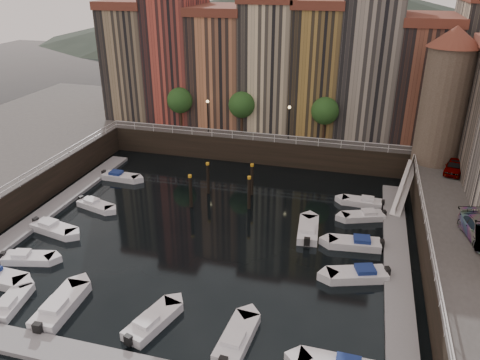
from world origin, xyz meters
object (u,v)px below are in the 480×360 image
(corner_tower, at_px, (445,95))
(boat_left_1, at_px, (28,258))
(gangway, at_px, (405,185))
(mooring_pilings, at_px, (225,186))
(boat_left_2, at_px, (53,228))
(car_a, at_px, (454,167))

(corner_tower, xyz_separation_m, boat_left_1, (-32.65, -23.45, -9.87))
(gangway, height_order, mooring_pilings, gangway)
(mooring_pilings, relative_size, boat_left_2, 1.26)
(boat_left_1, bearing_deg, boat_left_2, 87.48)
(corner_tower, bearing_deg, car_a, -61.03)
(mooring_pilings, xyz_separation_m, boat_left_1, (-12.28, -14.59, -1.32))
(gangway, bearing_deg, car_a, 20.06)
(gangway, height_order, boat_left_1, gangway)
(boat_left_1, xyz_separation_m, car_a, (34.23, 20.59, 3.35))
(boat_left_1, distance_m, car_a, 40.09)
(gangway, bearing_deg, corner_tower, 57.20)
(mooring_pilings, height_order, boat_left_1, mooring_pilings)
(corner_tower, bearing_deg, gangway, -122.80)
(corner_tower, height_order, gangway, corner_tower)
(boat_left_1, distance_m, boat_left_2, 4.66)
(corner_tower, bearing_deg, boat_left_1, -144.31)
(corner_tower, distance_m, boat_left_1, 41.39)
(gangway, relative_size, boat_left_2, 1.74)
(corner_tower, distance_m, boat_left_2, 39.68)
(corner_tower, bearing_deg, mooring_pilings, -156.48)
(car_a, bearing_deg, boat_left_2, -140.86)
(corner_tower, relative_size, gangway, 1.66)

